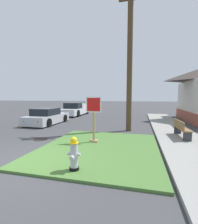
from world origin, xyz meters
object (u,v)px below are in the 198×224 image
Objects in this scene: fire_hydrant at (74,154)px; utility_pole at (130,54)px; pickup_truck_white at (75,110)px; parked_sedan_silver at (47,117)px; street_bench at (181,128)px; stop_sign at (94,121)px; manhole_cover at (41,139)px.

utility_pole reaches higher than fire_hydrant.
parked_sedan_silver is at bearing -87.83° from pickup_truck_white.
utility_pole is at bearing -48.09° from pickup_truck_white.
utility_pole is at bearing 80.01° from fire_hydrant.
street_bench is (9.17, -2.62, 0.05)m from parked_sedan_silver.
utility_pole is (6.73, -7.49, 4.13)m from pickup_truck_white.
fire_hydrant is 2.96m from stop_sign.
fire_hydrant is at bearing -44.07° from manhole_cover.
street_bench is at bearing 14.00° from manhole_cover.
utility_pole is (6.48, -1.14, 4.20)m from parked_sedan_silver.
pickup_truck_white is at bearing 112.41° from fire_hydrant.
street_bench is (6.86, 1.71, 0.59)m from manhole_cover.
fire_hydrant is 0.18× the size of pickup_truck_white.
pickup_truck_white reaches higher than manhole_cover.
parked_sedan_silver is 0.45× the size of utility_pole.
stop_sign reaches higher than pickup_truck_white.
street_bench is (3.77, 4.70, 0.07)m from fire_hydrant.
pickup_truck_white is (-5.64, 13.67, 0.09)m from fire_hydrant.
parked_sedan_silver is (-5.14, 4.41, -0.52)m from stop_sign.
fire_hydrant is at bearing -128.78° from street_bench.
pickup_truck_white is at bearing 92.17° from parked_sedan_silver.
manhole_cover is 0.39× the size of street_bench.
manhole_cover is at bearing -76.56° from pickup_truck_white.
fire_hydrant is 9.09m from parked_sedan_silver.
street_bench is at bearing -28.84° from utility_pole.
stop_sign is 2.94× the size of manhole_cover.
pickup_truck_white is at bearing 116.56° from stop_sign.
parked_sedan_silver is 2.33× the size of street_bench.
pickup_truck_white reaches higher than street_bench.
stop_sign is 5.11m from utility_pole.
fire_hydrant reaches higher than street_bench.
street_bench is 0.19× the size of utility_pole.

